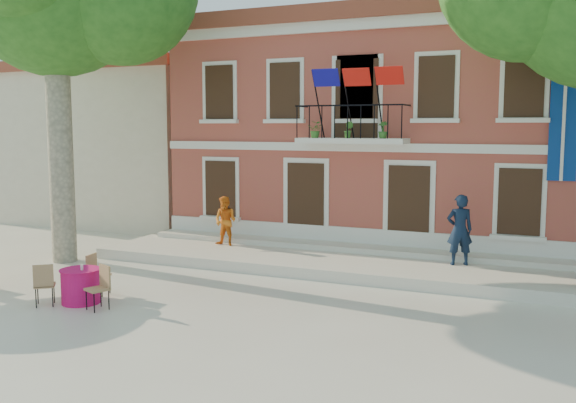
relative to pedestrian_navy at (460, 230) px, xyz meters
The scene contains 7 objects.
ground 7.17m from the pedestrian_navy, 137.89° to the right, with size 90.00×90.00×0.00m, color beige.
main_building 6.68m from the pedestrian_navy, 121.69° to the left, with size 13.50×9.59×7.50m.
neighbor_west 16.14m from the pedestrian_navy, 156.99° to the left, with size 9.40×9.40×6.40m.
terrace 3.43m from the pedestrian_navy, behind, with size 14.00×3.40×0.30m, color silver.
pedestrian_navy is the anchor object (origin of this frame).
pedestrian_orange 6.96m from the pedestrian_navy, behind, with size 0.73×0.57×1.50m, color orange.
cafe_table_1 9.48m from the pedestrian_navy, 140.25° to the right, with size 1.85×1.74×0.95m.
Camera 1 is at (7.81, -12.17, 3.91)m, focal length 40.00 mm.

